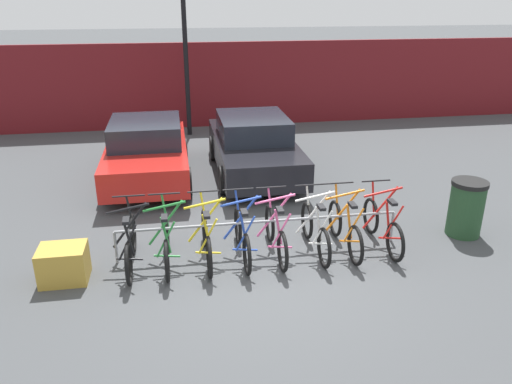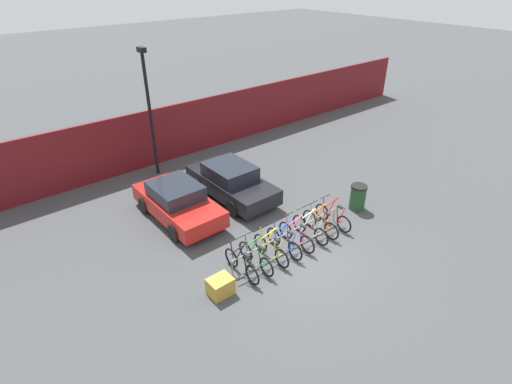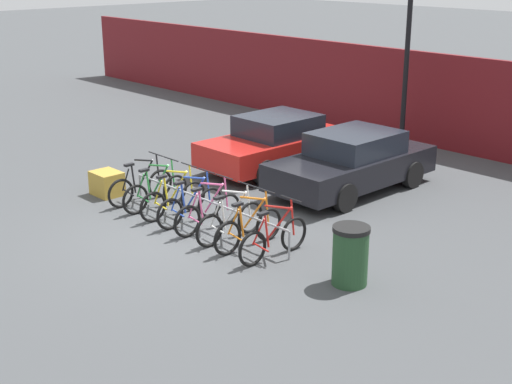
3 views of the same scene
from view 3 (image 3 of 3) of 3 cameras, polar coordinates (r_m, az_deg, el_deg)
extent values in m
plane|color=#424447|center=(14.29, -6.15, -3.31)|extent=(120.00, 120.00, 0.00)
cube|color=maroon|center=(20.79, 15.18, 6.89)|extent=(36.00, 0.16, 2.67)
cylinder|color=gray|center=(14.46, -4.02, -0.65)|extent=(4.73, 0.04, 0.04)
cylinder|color=gray|center=(16.36, -9.25, 0.42)|extent=(0.04, 0.04, 0.55)
cylinder|color=gray|center=(12.93, 2.67, -4.31)|extent=(0.04, 0.04, 0.55)
torus|color=black|center=(15.80, -10.77, -0.11)|extent=(0.06, 0.66, 0.66)
torus|color=black|center=(16.35, -7.68, 0.68)|extent=(0.06, 0.66, 0.66)
cylinder|color=black|center=(16.06, -8.79, 1.50)|extent=(0.60, 0.04, 0.76)
cylinder|color=black|center=(15.94, -9.00, 2.52)|extent=(0.68, 0.04, 0.16)
cylinder|color=black|center=(15.90, -9.78, 1.05)|extent=(0.14, 0.04, 0.63)
cylinder|color=black|center=(15.79, -10.38, 0.98)|extent=(0.32, 0.03, 0.58)
cylinder|color=black|center=(15.91, -10.16, -0.04)|extent=(0.40, 0.03, 0.08)
cylinder|color=black|center=(16.23, -7.85, 1.81)|extent=(0.12, 0.04, 0.69)
cylinder|color=black|center=(16.10, -8.03, 3.03)|extent=(0.52, 0.03, 0.03)
cube|color=black|center=(15.75, -10.12, 2.16)|extent=(0.10, 0.22, 0.05)
torus|color=black|center=(15.35, -9.62, -0.60)|extent=(0.06, 0.66, 0.66)
torus|color=black|center=(15.91, -6.49, 0.23)|extent=(0.06, 0.66, 0.66)
cylinder|color=#288438|center=(15.61, -7.61, 1.06)|extent=(0.60, 0.04, 0.76)
cylinder|color=#288438|center=(15.49, -7.82, 2.11)|extent=(0.68, 0.04, 0.16)
cylinder|color=#288438|center=(15.45, -8.61, 0.59)|extent=(0.14, 0.04, 0.63)
cylinder|color=#288438|center=(15.33, -9.22, 0.52)|extent=(0.32, 0.03, 0.58)
cylinder|color=#288438|center=(15.46, -9.01, -0.53)|extent=(0.40, 0.03, 0.08)
cylinder|color=#288438|center=(15.79, -6.66, 1.39)|extent=(0.12, 0.04, 0.69)
cylinder|color=black|center=(15.66, -6.83, 2.64)|extent=(0.52, 0.03, 0.03)
cube|color=black|center=(15.30, -8.95, 1.73)|extent=(0.10, 0.22, 0.05)
torus|color=black|center=(14.84, -8.24, -1.19)|extent=(0.06, 0.66, 0.66)
torus|color=black|center=(15.43, -5.06, -0.31)|extent=(0.06, 0.66, 0.66)
cylinder|color=yellow|center=(15.12, -6.19, 0.54)|extent=(0.60, 0.04, 0.76)
cylinder|color=yellow|center=(15.00, -6.39, 1.62)|extent=(0.68, 0.04, 0.16)
cylinder|color=yellow|center=(14.95, -7.21, 0.05)|extent=(0.14, 0.04, 0.63)
cylinder|color=yellow|center=(14.83, -7.83, -0.03)|extent=(0.32, 0.03, 0.58)
cylinder|color=yellow|center=(14.96, -7.62, -1.11)|extent=(0.40, 0.03, 0.08)
cylinder|color=yellow|center=(15.30, -5.22, 0.88)|extent=(0.12, 0.04, 0.69)
cylinder|color=black|center=(15.17, -5.39, 2.16)|extent=(0.52, 0.03, 0.03)
cube|color=black|center=(14.79, -7.55, 1.22)|extent=(0.10, 0.22, 0.05)
torus|color=black|center=(14.39, -6.90, -1.77)|extent=(0.06, 0.66, 0.66)
torus|color=black|center=(14.99, -3.68, -0.83)|extent=(0.06, 0.66, 0.66)
cylinder|color=#284CB7|center=(14.67, -4.81, 0.03)|extent=(0.60, 0.04, 0.76)
cylinder|color=#284CB7|center=(14.55, -5.00, 1.14)|extent=(0.68, 0.04, 0.16)
cylinder|color=#284CB7|center=(14.50, -5.84, -0.48)|extent=(0.14, 0.04, 0.63)
cylinder|color=#284CB7|center=(14.38, -6.47, -0.57)|extent=(0.32, 0.03, 0.58)
cylinder|color=#284CB7|center=(14.51, -6.27, -1.68)|extent=(0.40, 0.03, 0.08)
cylinder|color=#284CB7|center=(14.86, -3.83, 0.39)|extent=(0.12, 0.04, 0.69)
cylinder|color=black|center=(14.73, -3.99, 1.70)|extent=(0.52, 0.03, 0.03)
cube|color=black|center=(14.34, -6.18, 0.72)|extent=(0.10, 0.22, 0.05)
torus|color=black|center=(13.97, -5.52, -2.36)|extent=(0.06, 0.66, 0.66)
torus|color=black|center=(14.59, -2.26, -1.37)|extent=(0.06, 0.66, 0.66)
cylinder|color=#E55993|center=(14.26, -3.39, -0.50)|extent=(0.60, 0.04, 0.76)
cylinder|color=#E55993|center=(14.13, -3.58, 0.65)|extent=(0.68, 0.04, 0.16)
cylinder|color=#E55993|center=(14.08, -4.44, -1.03)|extent=(0.14, 0.04, 0.63)
cylinder|color=#E55993|center=(13.95, -5.08, -1.12)|extent=(0.32, 0.03, 0.58)
cylinder|color=#E55993|center=(14.09, -4.87, -2.26)|extent=(0.40, 0.03, 0.08)
cylinder|color=#E55993|center=(14.45, -2.40, -0.12)|extent=(0.12, 0.04, 0.69)
cylinder|color=black|center=(14.31, -2.55, 1.23)|extent=(0.52, 0.03, 0.03)
cube|color=black|center=(13.91, -4.77, 0.20)|extent=(0.10, 0.22, 0.05)
torus|color=black|center=(13.47, -3.76, -3.11)|extent=(0.06, 0.66, 0.66)
torus|color=black|center=(14.11, -0.46, -2.04)|extent=(0.06, 0.66, 0.66)
cylinder|color=silver|center=(13.77, -1.59, -1.16)|extent=(0.60, 0.04, 0.76)
cylinder|color=silver|center=(13.64, -1.77, 0.02)|extent=(0.68, 0.04, 0.16)
cylinder|color=silver|center=(13.59, -2.65, -1.72)|extent=(0.14, 0.04, 0.63)
cylinder|color=silver|center=(13.46, -3.30, -1.82)|extent=(0.32, 0.03, 0.58)
cylinder|color=silver|center=(13.60, -3.10, -3.00)|extent=(0.40, 0.03, 0.08)
cylinder|color=silver|center=(13.97, -0.60, -0.76)|extent=(0.12, 0.04, 0.69)
cylinder|color=black|center=(13.83, -0.73, 0.63)|extent=(0.52, 0.03, 0.03)
cube|color=black|center=(13.42, -2.97, -0.45)|extent=(0.10, 0.22, 0.05)
torus|color=black|center=(13.10, -2.30, -3.72)|extent=(0.06, 0.66, 0.66)
torus|color=black|center=(13.76, 1.01, -2.60)|extent=(0.06, 0.66, 0.66)
cylinder|color=orange|center=(13.41, -0.11, -1.71)|extent=(0.60, 0.04, 0.76)
cylinder|color=orange|center=(13.27, -0.28, -0.50)|extent=(0.68, 0.04, 0.16)
cylinder|color=orange|center=(13.22, -1.18, -2.29)|extent=(0.14, 0.04, 0.63)
cylinder|color=orange|center=(13.08, -1.83, -2.40)|extent=(0.32, 0.03, 0.58)
cylinder|color=orange|center=(13.23, -1.64, -3.60)|extent=(0.40, 0.03, 0.08)
cylinder|color=orange|center=(13.61, 0.89, -1.29)|extent=(0.12, 0.04, 0.69)
cylinder|color=black|center=(13.46, 0.77, 0.14)|extent=(0.52, 0.03, 0.03)
cube|color=black|center=(13.04, -1.49, -0.99)|extent=(0.10, 0.22, 0.05)
torus|color=black|center=(12.63, -0.28, -4.57)|extent=(0.06, 0.66, 0.66)
torus|color=black|center=(13.32, 3.04, -3.36)|extent=(0.06, 0.66, 0.66)
cylinder|color=red|center=(12.95, 1.93, -2.46)|extent=(0.60, 0.04, 0.76)
cylinder|color=red|center=(12.81, 1.78, -1.22)|extent=(0.68, 0.04, 0.16)
cylinder|color=red|center=(12.75, 0.86, -3.08)|extent=(0.14, 0.04, 0.63)
cylinder|color=red|center=(12.62, 0.20, -3.20)|extent=(0.32, 0.03, 0.58)
cylinder|color=red|center=(12.77, 0.37, -4.43)|extent=(0.40, 0.03, 0.08)
cylinder|color=red|center=(13.16, 2.93, -2.01)|extent=(0.12, 0.04, 0.69)
cylinder|color=black|center=(13.01, 2.83, -0.55)|extent=(0.52, 0.03, 0.03)
cube|color=black|center=(12.57, 0.56, -1.74)|extent=(0.10, 0.22, 0.05)
cube|color=red|center=(18.37, 1.54, 3.59)|extent=(1.80, 4.07, 0.62)
cube|color=#1E232D|center=(18.30, 1.78, 5.37)|extent=(1.58, 1.87, 0.52)
cylinder|color=black|center=(19.82, 2.23, 3.96)|extent=(0.20, 0.64, 0.64)
cylinder|color=black|center=(18.70, 5.96, 2.99)|extent=(0.20, 0.64, 0.64)
cylinder|color=black|center=(18.27, -2.99, 2.69)|extent=(0.20, 0.64, 0.64)
cylinder|color=black|center=(17.05, 0.72, 1.56)|extent=(0.20, 0.64, 0.64)
cube|color=black|center=(16.76, 7.65, 1.97)|extent=(1.80, 4.26, 0.62)
cube|color=#1E232D|center=(16.69, 7.96, 3.92)|extent=(1.58, 1.96, 0.52)
cylinder|color=black|center=(18.27, 8.02, 2.53)|extent=(0.20, 0.64, 0.64)
cylinder|color=black|center=(17.29, 12.41, 1.37)|extent=(0.20, 0.64, 0.64)
cylinder|color=black|center=(16.49, 2.58, 0.95)|extent=(0.20, 0.64, 0.64)
cylinder|color=black|center=(15.40, 7.13, -0.45)|extent=(0.20, 0.64, 0.64)
cylinder|color=black|center=(20.20, 11.98, 10.62)|extent=(0.14, 0.14, 5.32)
cylinder|color=#234728|center=(12.02, 7.54, -5.24)|extent=(0.60, 0.60, 0.95)
cylinder|color=black|center=(11.82, 7.65, -2.95)|extent=(0.63, 0.63, 0.08)
cube|color=#B28C33|center=(16.75, -11.83, 0.68)|extent=(0.70, 0.56, 0.55)
camera|label=1|loc=(12.08, -37.92, 9.05)|focal=35.00mm
camera|label=2|loc=(18.76, -44.37, 23.34)|focal=28.00mm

